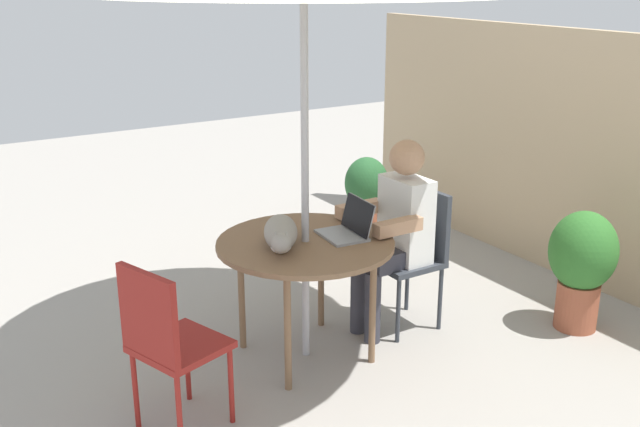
{
  "coord_description": "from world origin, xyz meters",
  "views": [
    {
      "loc": [
        3.46,
        -2.05,
        2.24
      ],
      "look_at": [
        0.0,
        0.1,
        0.89
      ],
      "focal_mm": 41.57,
      "sensor_mm": 36.0,
      "label": 1
    }
  ],
  "objects_px": {
    "person_seated": "(396,226)",
    "chair_empty": "(166,337)",
    "chair_occupied": "(415,246)",
    "potted_plant_near_fence": "(366,195)",
    "laptop": "(350,225)",
    "potted_plant_by_chair": "(582,262)",
    "patio_table": "(305,251)",
    "cat": "(281,234)"
  },
  "relations": [
    {
      "from": "potted_plant_by_chair",
      "to": "chair_occupied",
      "type": "bearing_deg",
      "value": -125.99
    },
    {
      "from": "person_seated",
      "to": "potted_plant_near_fence",
      "type": "relative_size",
      "value": 1.67
    },
    {
      "from": "patio_table",
      "to": "potted_plant_near_fence",
      "type": "bearing_deg",
      "value": 134.39
    },
    {
      "from": "cat",
      "to": "potted_plant_by_chair",
      "type": "relative_size",
      "value": 0.73
    },
    {
      "from": "chair_occupied",
      "to": "person_seated",
      "type": "relative_size",
      "value": 0.73
    },
    {
      "from": "person_seated",
      "to": "laptop",
      "type": "xyz_separation_m",
      "value": [
        0.06,
        -0.39,
        0.09
      ]
    },
    {
      "from": "cat",
      "to": "potted_plant_by_chair",
      "type": "distance_m",
      "value": 1.98
    },
    {
      "from": "chair_occupied",
      "to": "laptop",
      "type": "xyz_separation_m",
      "value": [
        0.06,
        -0.55,
        0.26
      ]
    },
    {
      "from": "chair_occupied",
      "to": "person_seated",
      "type": "bearing_deg",
      "value": -90.0
    },
    {
      "from": "chair_empty",
      "to": "potted_plant_near_fence",
      "type": "relative_size",
      "value": 1.22
    },
    {
      "from": "chair_occupied",
      "to": "person_seated",
      "type": "distance_m",
      "value": 0.23
    },
    {
      "from": "potted_plant_near_fence",
      "to": "potted_plant_by_chair",
      "type": "bearing_deg",
      "value": 6.94
    },
    {
      "from": "patio_table",
      "to": "chair_empty",
      "type": "distance_m",
      "value": 1.05
    },
    {
      "from": "chair_occupied",
      "to": "cat",
      "type": "bearing_deg",
      "value": -88.87
    },
    {
      "from": "person_seated",
      "to": "chair_occupied",
      "type": "bearing_deg",
      "value": 90.0
    },
    {
      "from": "person_seated",
      "to": "chair_empty",
      "type": "bearing_deg",
      "value": -78.8
    },
    {
      "from": "cat",
      "to": "potted_plant_near_fence",
      "type": "height_order",
      "value": "cat"
    },
    {
      "from": "cat",
      "to": "potted_plant_near_fence",
      "type": "xyz_separation_m",
      "value": [
        -1.42,
        1.61,
        -0.4
      ]
    },
    {
      "from": "patio_table",
      "to": "potted_plant_by_chair",
      "type": "distance_m",
      "value": 1.8
    },
    {
      "from": "person_seated",
      "to": "potted_plant_by_chair",
      "type": "bearing_deg",
      "value": 58.49
    },
    {
      "from": "chair_occupied",
      "to": "potted_plant_near_fence",
      "type": "bearing_deg",
      "value": 156.46
    },
    {
      "from": "person_seated",
      "to": "potted_plant_near_fence",
      "type": "bearing_deg",
      "value": 151.26
    },
    {
      "from": "laptop",
      "to": "potted_plant_near_fence",
      "type": "xyz_separation_m",
      "value": [
        -1.46,
        1.16,
        -0.38
      ]
    },
    {
      "from": "patio_table",
      "to": "laptop",
      "type": "relative_size",
      "value": 3.23
    },
    {
      "from": "chair_occupied",
      "to": "laptop",
      "type": "bearing_deg",
      "value": -84.12
    },
    {
      "from": "laptop",
      "to": "potted_plant_near_fence",
      "type": "relative_size",
      "value": 0.43
    },
    {
      "from": "chair_occupied",
      "to": "chair_empty",
      "type": "bearing_deg",
      "value": -79.76
    },
    {
      "from": "chair_occupied",
      "to": "chair_empty",
      "type": "xyz_separation_m",
      "value": [
        0.33,
        -1.81,
        0.0
      ]
    },
    {
      "from": "potted_plant_near_fence",
      "to": "chair_empty",
      "type": "bearing_deg",
      "value": -54.42
    },
    {
      "from": "chair_empty",
      "to": "cat",
      "type": "distance_m",
      "value": 0.91
    },
    {
      "from": "chair_occupied",
      "to": "person_seated",
      "type": "height_order",
      "value": "person_seated"
    },
    {
      "from": "patio_table",
      "to": "laptop",
      "type": "bearing_deg",
      "value": 78.24
    },
    {
      "from": "person_seated",
      "to": "laptop",
      "type": "relative_size",
      "value": 3.89
    },
    {
      "from": "chair_empty",
      "to": "laptop",
      "type": "relative_size",
      "value": 2.83
    },
    {
      "from": "chair_occupied",
      "to": "cat",
      "type": "distance_m",
      "value": 1.03
    },
    {
      "from": "chair_empty",
      "to": "patio_table",
      "type": "bearing_deg",
      "value": 108.34
    },
    {
      "from": "cat",
      "to": "potted_plant_near_fence",
      "type": "relative_size",
      "value": 0.77
    },
    {
      "from": "chair_empty",
      "to": "potted_plant_near_fence",
      "type": "bearing_deg",
      "value": 125.58
    },
    {
      "from": "person_seated",
      "to": "cat",
      "type": "bearing_deg",
      "value": -88.66
    },
    {
      "from": "patio_table",
      "to": "chair_occupied",
      "type": "height_order",
      "value": "chair_occupied"
    },
    {
      "from": "chair_empty",
      "to": "laptop",
      "type": "xyz_separation_m",
      "value": [
        -0.27,
        1.26,
        0.26
      ]
    },
    {
      "from": "patio_table",
      "to": "potted_plant_near_fence",
      "type": "xyz_separation_m",
      "value": [
        -1.4,
        1.43,
        -0.25
      ]
    }
  ]
}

